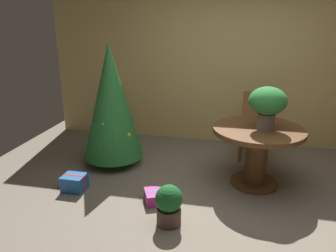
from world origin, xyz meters
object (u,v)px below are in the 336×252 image
gift_box_purple (157,196)px  potted_plant (169,204)px  gift_box_blue (74,183)px  round_dining_table (257,146)px  holiday_tree (111,102)px  flower_vase (267,103)px  wooden_chair_far (255,121)px

gift_box_purple → potted_plant: bearing=-59.9°
potted_plant → gift_box_blue: bearing=161.0°
round_dining_table → gift_box_blue: 2.21m
holiday_tree → potted_plant: bearing=-50.0°
flower_vase → gift_box_purple: bearing=-151.1°
gift_box_purple → gift_box_blue: (-1.02, 0.05, 0.03)m
round_dining_table → potted_plant: round_dining_table is taller
wooden_chair_far → gift_box_blue: bearing=-144.7°
flower_vase → wooden_chair_far: bearing=94.1°
wooden_chair_far → gift_box_purple: size_ratio=2.83×
flower_vase → wooden_chair_far: (-0.06, 0.90, -0.49)m
round_dining_table → gift_box_blue: size_ratio=4.03×
gift_box_blue → potted_plant: bearing=-19.0°
flower_vase → gift_box_blue: bearing=-165.1°
wooden_chair_far → gift_box_blue: (-2.09, -1.48, -0.45)m
wooden_chair_far → holiday_tree: 2.04m
flower_vase → holiday_tree: bearing=172.7°
wooden_chair_far → potted_plant: bearing=-114.3°
round_dining_table → gift_box_purple: round_dining_table is taller
flower_vase → gift_box_blue: flower_vase is taller
wooden_chair_far → potted_plant: wooden_chair_far is taller
holiday_tree → gift_box_purple: 1.47m
potted_plant → wooden_chair_far: bearing=65.7°
gift_box_purple → flower_vase: bearing=28.9°
round_dining_table → wooden_chair_far: size_ratio=1.12×
gift_box_blue → flower_vase: bearing=14.9°
gift_box_purple → gift_box_blue: 1.02m
holiday_tree → gift_box_blue: (-0.18, -0.82, -0.80)m
gift_box_blue → potted_plant: (1.23, -0.42, 0.12)m
holiday_tree → gift_box_blue: 1.16m
wooden_chair_far → potted_plant: (-0.86, -1.90, -0.33)m
round_dining_table → holiday_tree: holiday_tree is taller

